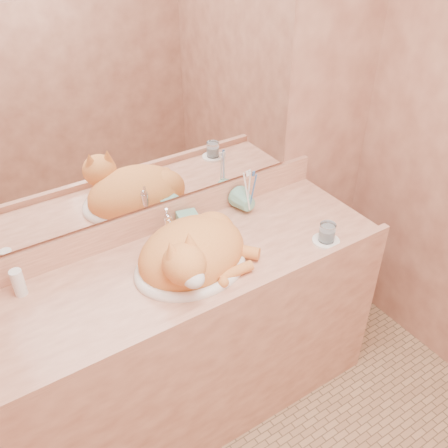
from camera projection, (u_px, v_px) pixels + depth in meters
wall_back at (149, 143)px, 1.87m from camera, size 2.40×0.02×2.50m
vanity_counter at (194, 339)px, 2.16m from camera, size 1.60×0.55×0.85m
mirror at (147, 109)px, 1.78m from camera, size 1.30×0.02×0.80m
sink_basin at (190, 254)px, 1.86m from camera, size 0.44×0.36×0.14m
faucet at (169, 229)px, 1.97m from camera, size 0.06×0.12×0.16m
cat at (193, 251)px, 1.86m from camera, size 0.49×0.42×0.24m
soap_dispenser at (194, 223)px, 1.97m from camera, size 0.10×0.10×0.19m
toothbrush_cup at (250, 206)px, 2.16m from camera, size 0.10×0.10×0.10m
toothbrushes at (250, 190)px, 2.11m from camera, size 0.04×0.04×0.23m
saucer at (326, 241)px, 2.03m from camera, size 0.11×0.11×0.01m
water_glass at (327, 232)px, 2.00m from camera, size 0.07×0.07×0.08m
lotion_bottle at (18, 283)px, 1.75m from camera, size 0.04×0.04×0.11m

